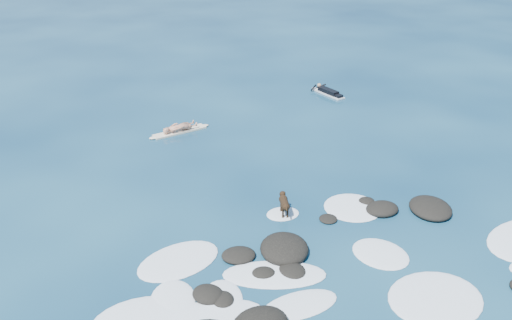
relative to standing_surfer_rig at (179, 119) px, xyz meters
name	(u,v)px	position (x,y,z in m)	size (l,w,h in m)	color
ground	(333,232)	(2.12, -9.64, -0.65)	(160.00, 160.00, 0.00)	#0A2642
reef_rocks	(309,279)	(0.26, -11.52, -0.53)	(10.56, 6.78, 0.55)	black
breaking_foam	(321,277)	(0.66, -11.49, -0.64)	(15.01, 7.32, 0.12)	white
standing_surfer_rig	(179,119)	(0.00, 0.00, 0.00)	(2.88, 0.94, 1.64)	beige
paddling_surfer_rig	(328,92)	(8.50, 1.96, -0.51)	(1.10, 2.33, 0.40)	silver
dog	(284,202)	(1.17, -8.08, -0.18)	(0.48, 1.09, 0.70)	black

